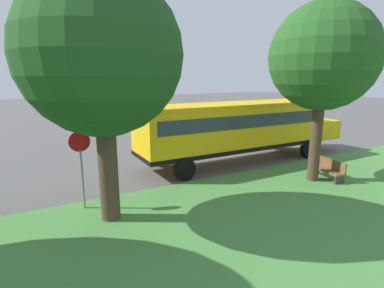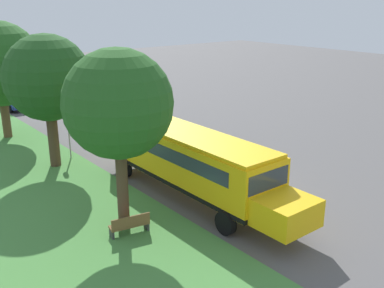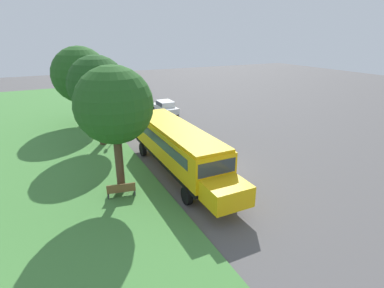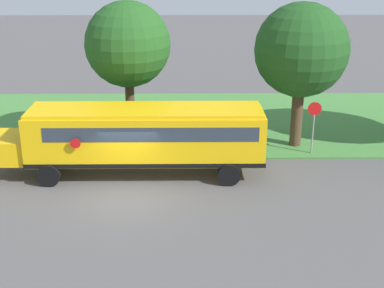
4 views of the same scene
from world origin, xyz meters
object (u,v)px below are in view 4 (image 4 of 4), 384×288
Objects in this scene: oak_tree_beside_bus at (127,45)px; school_bus at (140,135)px; stop_sign at (314,122)px; oak_tree_roadside_mid at (304,49)px; park_bench at (117,133)px.

school_bus is at bearing 11.60° from oak_tree_beside_bus.
oak_tree_beside_bus is 2.71× the size of stop_sign.
oak_tree_roadside_mid is (-3.48, 7.90, 3.19)m from school_bus.
oak_tree_beside_bus is 10.02m from stop_sign.
oak_tree_roadside_mid is 10.60m from park_bench.
park_bench is at bearing -101.18° from stop_sign.
oak_tree_roadside_mid is 3.60m from stop_sign.
oak_tree_beside_bus is at bearing -168.40° from school_bus.
stop_sign is (1.14, 0.49, -3.38)m from oak_tree_roadside_mid.
school_bus is at bearing -74.41° from stop_sign.
oak_tree_roadside_mid reaches higher than stop_sign.
park_bench is (-4.31, -1.60, -1.45)m from school_bus.
stop_sign is (-2.34, 8.39, -0.19)m from school_bus.
oak_tree_beside_bus is 1.00× the size of oak_tree_roadside_mid.
school_bus is 9.20m from oak_tree_roadside_mid.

